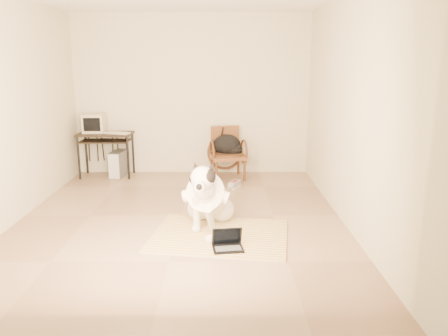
{
  "coord_description": "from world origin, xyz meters",
  "views": [
    {
      "loc": [
        0.53,
        -5.27,
        1.92
      ],
      "look_at": [
        0.54,
        -0.37,
        0.72
      ],
      "focal_mm": 35.0,
      "sensor_mm": 36.0,
      "label": 1
    }
  ],
  "objects_px": {
    "laptop": "(228,243)",
    "computer_desk": "(105,139)",
    "crt_monitor": "(94,123)",
    "rattan_chair": "(227,153)",
    "dog": "(208,198)",
    "pc_tower": "(119,164)",
    "backpack": "(228,145)"
  },
  "relations": [
    {
      "from": "backpack",
      "to": "crt_monitor",
      "type": "bearing_deg",
      "value": 175.89
    },
    {
      "from": "rattan_chair",
      "to": "backpack",
      "type": "relative_size",
      "value": 1.74
    },
    {
      "from": "dog",
      "to": "pc_tower",
      "type": "distance_m",
      "value": 2.82
    },
    {
      "from": "dog",
      "to": "crt_monitor",
      "type": "height_order",
      "value": "crt_monitor"
    },
    {
      "from": "dog",
      "to": "backpack",
      "type": "distance_m",
      "value": 2.26
    },
    {
      "from": "dog",
      "to": "rattan_chair",
      "type": "height_order",
      "value": "dog"
    },
    {
      "from": "dog",
      "to": "rattan_chair",
      "type": "bearing_deg",
      "value": 83.67
    },
    {
      "from": "rattan_chair",
      "to": "pc_tower",
      "type": "bearing_deg",
      "value": 177.01
    },
    {
      "from": "crt_monitor",
      "to": "pc_tower",
      "type": "xyz_separation_m",
      "value": [
        0.39,
        -0.07,
        -0.68
      ]
    },
    {
      "from": "pc_tower",
      "to": "rattan_chair",
      "type": "height_order",
      "value": "rattan_chair"
    },
    {
      "from": "crt_monitor",
      "to": "rattan_chair",
      "type": "xyz_separation_m",
      "value": [
        2.23,
        -0.17,
        -0.47
      ]
    },
    {
      "from": "laptop",
      "to": "pc_tower",
      "type": "bearing_deg",
      "value": 121.25
    },
    {
      "from": "computer_desk",
      "to": "backpack",
      "type": "relative_size",
      "value": 1.83
    },
    {
      "from": "laptop",
      "to": "pc_tower",
      "type": "distance_m",
      "value": 3.52
    },
    {
      "from": "crt_monitor",
      "to": "rattan_chair",
      "type": "distance_m",
      "value": 2.29
    },
    {
      "from": "dog",
      "to": "rattan_chair",
      "type": "relative_size",
      "value": 1.43
    },
    {
      "from": "dog",
      "to": "rattan_chair",
      "type": "xyz_separation_m",
      "value": [
        0.25,
        2.22,
        0.08
      ]
    },
    {
      "from": "backpack",
      "to": "laptop",
      "type": "bearing_deg",
      "value": -90.77
    },
    {
      "from": "computer_desk",
      "to": "crt_monitor",
      "type": "distance_m",
      "value": 0.33
    },
    {
      "from": "laptop",
      "to": "pc_tower",
      "type": "xyz_separation_m",
      "value": [
        -1.82,
        3.01,
        0.15
      ]
    },
    {
      "from": "crt_monitor",
      "to": "pc_tower",
      "type": "distance_m",
      "value": 0.79
    },
    {
      "from": "laptop",
      "to": "crt_monitor",
      "type": "height_order",
      "value": "crt_monitor"
    },
    {
      "from": "laptop",
      "to": "crt_monitor",
      "type": "relative_size",
      "value": 0.95
    },
    {
      "from": "pc_tower",
      "to": "rattan_chair",
      "type": "xyz_separation_m",
      "value": [
        1.85,
        -0.1,
        0.21
      ]
    },
    {
      "from": "crt_monitor",
      "to": "backpack",
      "type": "relative_size",
      "value": 0.73
    },
    {
      "from": "laptop",
      "to": "rattan_chair",
      "type": "xyz_separation_m",
      "value": [
        0.02,
        2.91,
        0.36
      ]
    },
    {
      "from": "laptop",
      "to": "backpack",
      "type": "bearing_deg",
      "value": 89.23
    },
    {
      "from": "laptop",
      "to": "computer_desk",
      "type": "relative_size",
      "value": 0.38
    },
    {
      "from": "laptop",
      "to": "computer_desk",
      "type": "distance_m",
      "value": 3.66
    },
    {
      "from": "rattan_chair",
      "to": "backpack",
      "type": "distance_m",
      "value": 0.12
    },
    {
      "from": "computer_desk",
      "to": "crt_monitor",
      "type": "height_order",
      "value": "crt_monitor"
    },
    {
      "from": "crt_monitor",
      "to": "computer_desk",
      "type": "bearing_deg",
      "value": -22.41
    }
  ]
}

